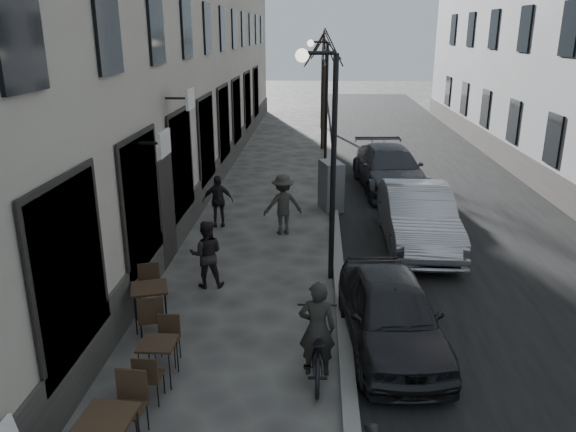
# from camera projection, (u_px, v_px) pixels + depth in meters

# --- Properties ---
(road) EXTENTS (7.30, 60.00, 0.00)m
(road) POSITION_uv_depth(u_px,v_px,m) (423.00, 175.00, 22.26)
(road) COLOR black
(road) RESTS_ON ground
(kerb) EXTENTS (0.25, 60.00, 0.12)m
(kerb) POSITION_uv_depth(u_px,v_px,m) (331.00, 172.00, 22.43)
(kerb) COLOR slate
(kerb) RESTS_ON ground
(streetlamp_near) EXTENTS (0.90, 0.28, 5.09)m
(streetlamp_near) POSITION_uv_depth(u_px,v_px,m) (326.00, 142.00, 11.99)
(streetlamp_near) COLOR black
(streetlamp_near) RESTS_ON ground
(streetlamp_far) EXTENTS (0.90, 0.28, 5.09)m
(streetlamp_far) POSITION_uv_depth(u_px,v_px,m) (323.00, 88.00, 23.37)
(streetlamp_far) COLOR black
(streetlamp_far) RESTS_ON ground
(tree_near) EXTENTS (2.40, 2.40, 5.70)m
(tree_near) POSITION_uv_depth(u_px,v_px,m) (324.00, 48.00, 25.74)
(tree_near) COLOR black
(tree_near) RESTS_ON ground
(tree_far) EXTENTS (2.40, 2.40, 5.70)m
(tree_far) POSITION_uv_depth(u_px,v_px,m) (323.00, 45.00, 31.43)
(tree_far) COLOR black
(tree_far) RESTS_ON ground
(bistro_set_b) EXTENTS (0.58, 1.41, 0.83)m
(bistro_set_b) POSITION_uv_depth(u_px,v_px,m) (159.00, 357.00, 9.03)
(bistro_set_b) COLOR black
(bistro_set_b) RESTS_ON ground
(bistro_set_c) EXTENTS (0.94, 1.70, 0.97)m
(bistro_set_c) POSITION_uv_depth(u_px,v_px,m) (150.00, 302.00, 10.71)
(bistro_set_c) COLOR black
(bistro_set_c) RESTS_ON ground
(utility_cabinet) EXTENTS (0.83, 1.15, 1.54)m
(utility_cabinet) POSITION_uv_depth(u_px,v_px,m) (331.00, 186.00, 17.74)
(utility_cabinet) COLOR slate
(utility_cabinet) RESTS_ON ground
(bicycle) EXTENTS (0.68, 1.93, 1.01)m
(bicycle) POSITION_uv_depth(u_px,v_px,m) (317.00, 346.00, 9.21)
(bicycle) COLOR black
(bicycle) RESTS_ON ground
(cyclist_rider) EXTENTS (0.61, 0.40, 1.66)m
(cyclist_rider) POSITION_uv_depth(u_px,v_px,m) (317.00, 329.00, 9.11)
(cyclist_rider) COLOR black
(cyclist_rider) RESTS_ON ground
(pedestrian_near) EXTENTS (0.81, 0.67, 1.53)m
(pedestrian_near) POSITION_uv_depth(u_px,v_px,m) (206.00, 254.00, 12.32)
(pedestrian_near) COLOR black
(pedestrian_near) RESTS_ON ground
(pedestrian_mid) EXTENTS (1.24, 0.93, 1.70)m
(pedestrian_mid) POSITION_uv_depth(u_px,v_px,m) (283.00, 204.00, 15.56)
(pedestrian_mid) COLOR #2D2B28
(pedestrian_mid) RESTS_ON ground
(pedestrian_far) EXTENTS (0.93, 0.50, 1.51)m
(pedestrian_far) POSITION_uv_depth(u_px,v_px,m) (218.00, 201.00, 16.21)
(pedestrian_far) COLOR black
(pedestrian_far) RESTS_ON ground
(car_near) EXTENTS (1.92, 4.06, 1.34)m
(car_near) POSITION_uv_depth(u_px,v_px,m) (391.00, 313.00, 9.96)
(car_near) COLOR black
(car_near) RESTS_ON ground
(car_mid) EXTENTS (1.69, 4.81, 1.58)m
(car_mid) POSITION_uv_depth(u_px,v_px,m) (417.00, 217.00, 14.72)
(car_mid) COLOR #919299
(car_mid) RESTS_ON ground
(car_far) EXTENTS (2.55, 5.37, 1.51)m
(car_far) POSITION_uv_depth(u_px,v_px,m) (390.00, 169.00, 19.95)
(car_far) COLOR #32333B
(car_far) RESTS_ON ground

